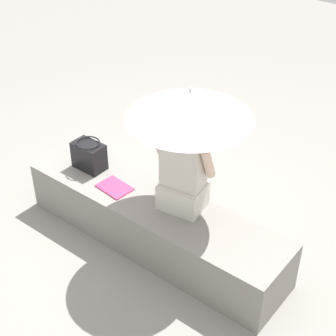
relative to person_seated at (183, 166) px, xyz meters
name	(u,v)px	position (x,y,z in m)	size (l,w,h in m)	color
ground_plane	(154,243)	(0.22, 0.10, -0.83)	(14.00, 14.00, 0.00)	gray
stone_bench	(154,223)	(0.22, 0.10, -0.61)	(2.36, 0.57, 0.45)	gray
person_seated	(183,166)	(0.00, 0.00, 0.00)	(0.50, 0.33, 0.90)	beige
parasol	(190,105)	(-0.03, -0.02, 0.53)	(0.93, 0.93, 1.05)	#B7B7BC
handbag_black	(89,155)	(0.96, 0.08, -0.26)	(0.28, 0.21, 0.26)	black
magazine	(115,187)	(0.59, 0.16, -0.38)	(0.28, 0.20, 0.01)	#D83866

